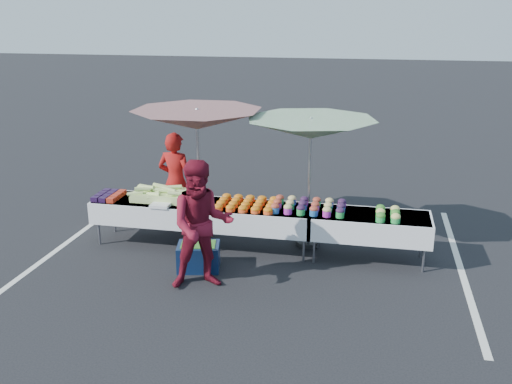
% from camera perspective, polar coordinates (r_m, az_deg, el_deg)
% --- Properties ---
extents(ground, '(80.00, 80.00, 0.00)m').
position_cam_1_polar(ground, '(9.40, -0.00, -5.82)').
color(ground, black).
extents(stripe_left, '(0.10, 5.00, 0.00)m').
position_cam_1_polar(stripe_left, '(10.48, -17.43, -4.11)').
color(stripe_left, silver).
rests_on(stripe_left, ground).
extents(stripe_right, '(0.10, 5.00, 0.00)m').
position_cam_1_polar(stripe_right, '(9.34, 19.74, -7.07)').
color(stripe_right, silver).
rests_on(stripe_right, ground).
extents(table_left, '(1.86, 0.81, 0.75)m').
position_cam_1_polar(table_left, '(9.69, -10.48, -1.69)').
color(table_left, white).
rests_on(table_left, ground).
extents(table_center, '(1.86, 0.81, 0.75)m').
position_cam_1_polar(table_center, '(9.18, -0.00, -2.48)').
color(table_center, white).
rests_on(table_center, ground).
extents(table_right, '(1.86, 0.81, 0.75)m').
position_cam_1_polar(table_right, '(9.01, 11.29, -3.24)').
color(table_right, white).
rests_on(table_right, ground).
extents(berry_punnets, '(0.40, 0.54, 0.08)m').
position_cam_1_polar(berry_punnets, '(9.86, -14.50, -0.36)').
color(berry_punnets, black).
rests_on(berry_punnets, table_left).
extents(corn_pile, '(1.16, 0.57, 0.26)m').
position_cam_1_polar(corn_pile, '(9.56, -9.06, -0.25)').
color(corn_pile, '#ACD56D').
rests_on(corn_pile, table_left).
extents(plastic_bags, '(0.30, 0.25, 0.05)m').
position_cam_1_polar(plastic_bags, '(9.26, -9.51, -1.30)').
color(plastic_bags, white).
rests_on(plastic_bags, table_left).
extents(carrot_bowls, '(0.95, 0.69, 0.11)m').
position_cam_1_polar(carrot_bowls, '(9.13, -0.93, -1.16)').
color(carrot_bowls, '#FF541C').
rests_on(carrot_bowls, table_center).
extents(potato_cups, '(1.14, 0.58, 0.16)m').
position_cam_1_polar(potato_cups, '(8.98, 5.32, -1.37)').
color(potato_cups, '#235DA3').
rests_on(potato_cups, table_right).
extents(bean_baskets, '(0.36, 0.50, 0.15)m').
position_cam_1_polar(bean_baskets, '(8.84, 13.06, -2.12)').
color(bean_baskets, green).
rests_on(bean_baskets, table_right).
extents(vendor, '(0.69, 0.50, 1.77)m').
position_cam_1_polar(vendor, '(10.08, -8.03, 1.00)').
color(vendor, '#9D1312').
rests_on(vendor, ground).
extents(customer, '(1.09, 0.98, 1.85)m').
position_cam_1_polar(customer, '(7.92, -5.45, -3.31)').
color(customer, maroon).
rests_on(customer, ground).
extents(umbrella_left, '(2.89, 2.89, 2.23)m').
position_cam_1_polar(umbrella_left, '(9.49, -5.91, 7.13)').
color(umbrella_left, black).
rests_on(umbrella_left, ground).
extents(umbrella_right, '(2.39, 2.39, 2.16)m').
position_cam_1_polar(umbrella_right, '(9.07, 5.51, 6.22)').
color(umbrella_right, black).
rests_on(umbrella_right, ground).
extents(storage_bin, '(0.70, 0.57, 0.41)m').
position_cam_1_polar(storage_bin, '(8.71, -5.76, -6.39)').
color(storage_bin, '#0D2043').
rests_on(storage_bin, ground).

